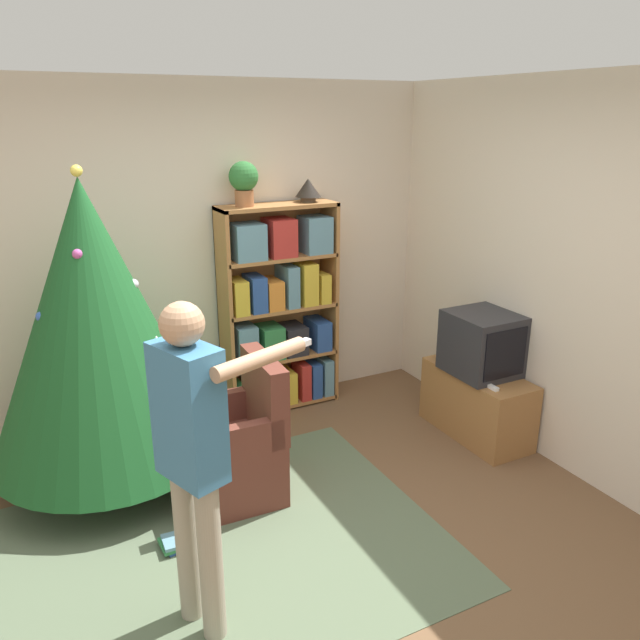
{
  "coord_description": "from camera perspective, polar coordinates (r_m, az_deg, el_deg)",
  "views": [
    {
      "loc": [
        -1.22,
        -2.56,
        2.35
      ],
      "look_at": [
        0.57,
        0.91,
        1.05
      ],
      "focal_mm": 35.0,
      "sensor_mm": 36.0,
      "label": 1
    }
  ],
  "objects": [
    {
      "name": "ground_plane",
      "position": [
        3.68,
        -1.48,
        -21.26
      ],
      "size": [
        14.0,
        14.0,
        0.0
      ],
      "primitive_type": "plane",
      "color": "brown"
    },
    {
      "name": "wall_back",
      "position": [
        4.9,
        -12.28,
        5.64
      ],
      "size": [
        8.0,
        0.1,
        2.6
      ],
      "color": "beige",
      "rests_on": "ground_plane"
    },
    {
      "name": "wall_right",
      "position": [
        4.3,
        24.15,
        2.65
      ],
      "size": [
        0.1,
        8.0,
        2.6
      ],
      "color": "beige",
      "rests_on": "ground_plane"
    },
    {
      "name": "area_rug",
      "position": [
        3.8,
        -9.03,
        -20.0
      ],
      "size": [
        2.48,
        1.98,
        0.01
      ],
      "color": "#56664C",
      "rests_on": "ground_plane"
    },
    {
      "name": "bookshelf",
      "position": [
        5.04,
        -3.69,
        0.74
      ],
      "size": [
        0.94,
        0.29,
        1.69
      ],
      "color": "#A8703D",
      "rests_on": "ground_plane"
    },
    {
      "name": "tv_stand",
      "position": [
        4.92,
        14.14,
        -7.38
      ],
      "size": [
        0.4,
        0.88,
        0.51
      ],
      "color": "#996638",
      "rests_on": "ground_plane"
    },
    {
      "name": "television",
      "position": [
        4.73,
        14.61,
        -2.09
      ],
      "size": [
        0.45,
        0.49,
        0.46
      ],
      "color": "#28282D",
      "rests_on": "tv_stand"
    },
    {
      "name": "game_remote",
      "position": [
        4.56,
        15.41,
        -5.91
      ],
      "size": [
        0.04,
        0.12,
        0.02
      ],
      "color": "white",
      "rests_on": "tv_stand"
    },
    {
      "name": "christmas_tree",
      "position": [
        4.13,
        -19.9,
        -0.24
      ],
      "size": [
        1.44,
        1.44,
        2.07
      ],
      "color": "#4C3323",
      "rests_on": "ground_plane"
    },
    {
      "name": "armchair",
      "position": [
        4.07,
        -7.49,
        -11.66
      ],
      "size": [
        0.59,
        0.58,
        0.92
      ],
      "rotation": [
        0.0,
        0.0,
        -1.61
      ],
      "color": "brown",
      "rests_on": "ground_plane"
    },
    {
      "name": "standing_person",
      "position": [
        2.83,
        -11.56,
        -11.28
      ],
      "size": [
        0.72,
        0.44,
        1.63
      ],
      "rotation": [
        0.0,
        0.0,
        -1.22
      ],
      "color": "#9E937F",
      "rests_on": "ground_plane"
    },
    {
      "name": "potted_plant",
      "position": [
        4.73,
        -6.99,
        12.56
      ],
      "size": [
        0.22,
        0.22,
        0.33
      ],
      "color": "#935B38",
      "rests_on": "bookshelf"
    },
    {
      "name": "table_lamp",
      "position": [
        4.95,
        -1.1,
        11.91
      ],
      "size": [
        0.2,
        0.2,
        0.18
      ],
      "color": "#473828",
      "rests_on": "bookshelf"
    },
    {
      "name": "book_pile_near_tree",
      "position": [
        4.4,
        -10.85,
        -13.63
      ],
      "size": [
        0.23,
        0.17,
        0.08
      ],
      "color": "#284C93",
      "rests_on": "ground_plane"
    },
    {
      "name": "book_pile_by_chair",
      "position": [
        3.85,
        -12.66,
        -19.13
      ],
      "size": [
        0.22,
        0.17,
        0.07
      ],
      "color": "#284C93",
      "rests_on": "ground_plane"
    }
  ]
}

